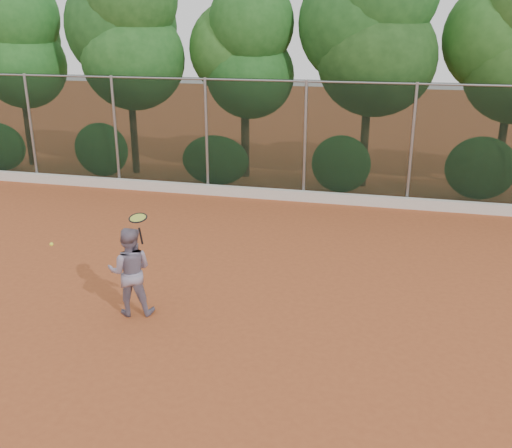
# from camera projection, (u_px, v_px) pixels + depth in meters

# --- Properties ---
(ground) EXTENTS (80.00, 80.00, 0.00)m
(ground) POSITION_uv_depth(u_px,v_px,m) (243.00, 304.00, 10.69)
(ground) COLOR #A24D26
(ground) RESTS_ON ground
(concrete_curb) EXTENTS (24.00, 0.20, 0.30)m
(concrete_curb) POSITION_uv_depth(u_px,v_px,m) (302.00, 196.00, 16.89)
(concrete_curb) COLOR silver
(concrete_curb) RESTS_ON ground
(tennis_player) EXTENTS (0.93, 0.81, 1.64)m
(tennis_player) POSITION_uv_depth(u_px,v_px,m) (130.00, 271.00, 10.10)
(tennis_player) COLOR gray
(tennis_player) RESTS_ON ground
(chainlink_fence) EXTENTS (24.09, 0.09, 3.50)m
(chainlink_fence) POSITION_uv_depth(u_px,v_px,m) (305.00, 138.00, 16.49)
(chainlink_fence) COLOR black
(chainlink_fence) RESTS_ON ground
(foliage_backdrop) EXTENTS (23.70, 3.63, 7.55)m
(foliage_backdrop) POSITION_uv_depth(u_px,v_px,m) (300.00, 44.00, 17.59)
(foliage_backdrop) COLOR #3F2618
(foliage_backdrop) RESTS_ON ground
(tennis_racket) EXTENTS (0.34, 0.33, 0.56)m
(tennis_racket) POSITION_uv_depth(u_px,v_px,m) (138.00, 220.00, 9.66)
(tennis_racket) COLOR black
(tennis_racket) RESTS_ON ground
(tennis_ball_in_flight) EXTENTS (0.07, 0.07, 0.07)m
(tennis_ball_in_flight) POSITION_uv_depth(u_px,v_px,m) (51.00, 244.00, 9.86)
(tennis_ball_in_flight) COLOR #F1F938
(tennis_ball_in_flight) RESTS_ON ground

